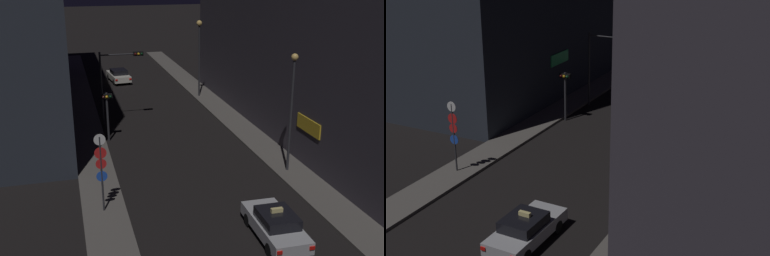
% 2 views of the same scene
% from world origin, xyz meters
% --- Properties ---
extents(sidewalk_left, '(2.25, 61.63, 0.17)m').
position_xyz_m(sidewalk_left, '(-5.85, 28.81, 0.09)').
color(sidewalk_left, '#5B5651').
rests_on(sidewalk_left, ground_plane).
extents(sidewalk_right, '(2.25, 61.63, 0.17)m').
position_xyz_m(sidewalk_right, '(5.85, 28.81, 0.09)').
color(sidewalk_right, '#5B5651').
rests_on(sidewalk_right, ground_plane).
extents(taxi, '(1.89, 4.49, 1.62)m').
position_xyz_m(taxi, '(1.62, 8.31, 0.74)').
color(taxi, '#B7B7BC').
rests_on(taxi, ground_plane).
extents(far_car, '(2.28, 4.62, 1.42)m').
position_xyz_m(far_car, '(-1.43, 42.48, 0.73)').
color(far_car, silver).
rests_on(far_car, ground_plane).
extents(traffic_light_overhead, '(3.48, 0.42, 5.86)m').
position_xyz_m(traffic_light_overhead, '(-3.27, 27.73, 4.15)').
color(traffic_light_overhead, '#2D2D33').
rests_on(traffic_light_overhead, ground_plane).
extents(traffic_light_left_kerb, '(0.80, 0.42, 3.62)m').
position_xyz_m(traffic_light_left_kerb, '(-4.48, 23.73, 2.61)').
color(traffic_light_left_kerb, '#2D2D33').
rests_on(traffic_light_left_kerb, ground_plane).
extents(sign_pole_left, '(0.61, 0.10, 4.18)m').
position_xyz_m(sign_pole_left, '(-5.87, 12.88, 2.64)').
color(sign_pole_left, '#2D2D33').
rests_on(sign_pole_left, sidewalk_left).
extents(street_lamp_near_block, '(0.42, 0.42, 7.23)m').
position_xyz_m(street_lamp_near_block, '(5.58, 15.16, 4.66)').
color(street_lamp_near_block, '#2D2D33').
rests_on(street_lamp_near_block, sidewalk_right).
extents(street_lamp_far_block, '(0.53, 0.53, 7.21)m').
position_xyz_m(street_lamp_far_block, '(5.28, 33.79, 5.17)').
color(street_lamp_far_block, '#2D2D33').
rests_on(street_lamp_far_block, sidewalk_right).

